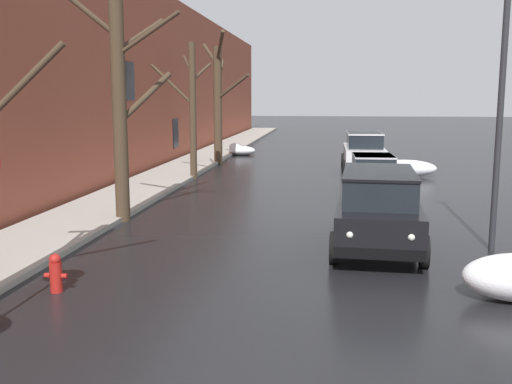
% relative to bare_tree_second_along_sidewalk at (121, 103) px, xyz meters
% --- Properties ---
extents(left_sidewalk_slab, '(2.51, 80.00, 0.13)m').
position_rel_bare_tree_second_along_sidewalk_xyz_m(left_sidewalk_slab, '(-1.26, 7.16, -3.22)').
color(left_sidewalk_slab, '#A8A399').
rests_on(left_sidewalk_slab, ground).
extents(brick_townhouse_facade, '(0.63, 80.00, 8.68)m').
position_rel_bare_tree_second_along_sidewalk_xyz_m(brick_townhouse_facade, '(-3.02, 7.15, 1.05)').
color(brick_townhouse_facade, '#9E4C38').
rests_on(brick_townhouse_facade, ground).
extents(snow_bank_mid_block_left, '(1.63, 1.10, 0.73)m').
position_rel_bare_tree_second_along_sidewalk_xyz_m(snow_bank_mid_block_left, '(0.40, 18.93, -2.99)').
color(snow_bank_mid_block_left, white).
rests_on(snow_bank_mid_block_left, ground).
extents(snow_bank_near_corner_right, '(2.70, 1.08, 0.75)m').
position_rel_bare_tree_second_along_sidewalk_xyz_m(snow_bank_near_corner_right, '(9.00, 10.33, -2.92)').
color(snow_bank_near_corner_right, white).
rests_on(snow_bank_near_corner_right, ground).
extents(bare_tree_second_along_sidewalk, '(3.45, 2.29, 6.40)m').
position_rel_bare_tree_second_along_sidewalk_xyz_m(bare_tree_second_along_sidewalk, '(0.00, 0.00, 0.00)').
color(bare_tree_second_along_sidewalk, '#423323').
rests_on(bare_tree_second_along_sidewalk, ground).
extents(bare_tree_mid_block, '(2.46, 1.81, 5.70)m').
position_rel_bare_tree_second_along_sidewalk_xyz_m(bare_tree_mid_block, '(-0.09, 8.73, -0.25)').
color(bare_tree_mid_block, '#423323').
rests_on(bare_tree_mid_block, ground).
extents(bare_tree_far_down_block, '(2.77, 3.37, 6.61)m').
position_rel_bare_tree_second_along_sidewalk_xyz_m(bare_tree_far_down_block, '(-0.00, 14.26, 0.02)').
color(bare_tree_far_down_block, '#423323').
rests_on(bare_tree_far_down_block, ground).
extents(suv_black_approaching_near_lane, '(2.19, 4.48, 1.82)m').
position_rel_bare_tree_second_along_sidewalk_xyz_m(suv_black_approaching_near_lane, '(6.85, -2.38, -2.30)').
color(suv_black_approaching_near_lane, black).
rests_on(suv_black_approaching_near_lane, ground).
extents(sedan_silver_parked_kerbside_close, '(1.90, 3.93, 1.42)m').
position_rel_bare_tree_second_along_sidewalk_xyz_m(sedan_silver_parked_kerbside_close, '(7.26, 5.32, -2.54)').
color(sedan_silver_parked_kerbside_close, '#B7B7BC').
rests_on(sedan_silver_parked_kerbside_close, ground).
extents(suv_white_parked_kerbside_mid, '(2.02, 4.80, 1.82)m').
position_rel_bare_tree_second_along_sidewalk_xyz_m(suv_white_parked_kerbside_mid, '(7.29, 12.29, -2.30)').
color(suv_white_parked_kerbside_mid, silver).
rests_on(suv_white_parked_kerbside_mid, ground).
extents(fire_hydrant, '(0.42, 0.22, 0.71)m').
position_rel_bare_tree_second_along_sidewalk_xyz_m(fire_hydrant, '(0.91, -6.18, -2.93)').
color(fire_hydrant, '#B21E19').
rests_on(fire_hydrant, ground).
extents(street_lamp_post, '(0.44, 0.24, 6.02)m').
position_rel_bare_tree_second_along_sidewalk_xyz_m(street_lamp_post, '(9.44, -2.16, 0.08)').
color(street_lamp_post, '#28282D').
rests_on(street_lamp_post, ground).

